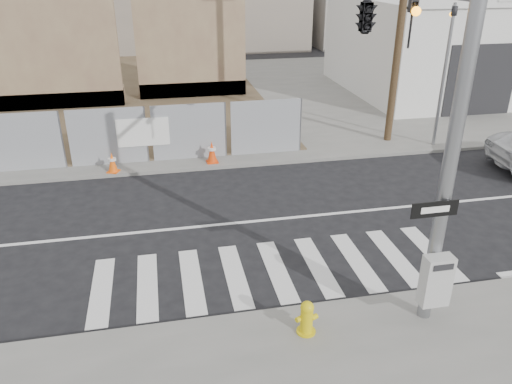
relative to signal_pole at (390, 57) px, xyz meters
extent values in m
plane|color=black|center=(-2.49, 2.05, -4.78)|extent=(100.00, 100.00, 0.00)
cube|color=slate|center=(-2.49, 16.05, -4.72)|extent=(50.00, 20.00, 0.12)
cylinder|color=gray|center=(0.01, -2.75, -1.16)|extent=(0.26, 0.26, 7.00)
cube|color=#B2B2AF|center=(-0.04, -3.03, -3.64)|extent=(0.55, 0.30, 1.05)
cube|color=black|center=(-0.24, -2.91, -2.16)|extent=(0.90, 0.03, 0.30)
cube|color=silver|center=(-0.24, -2.93, -2.16)|extent=(0.55, 0.01, 0.12)
imported|color=black|center=(0.01, -0.75, 0.79)|extent=(0.16, 0.20, 1.00)
imported|color=black|center=(0.01, 1.45, 0.79)|extent=(0.53, 2.48, 1.00)
cylinder|color=gray|center=(5.51, 6.65, -2.06)|extent=(0.12, 0.12, 5.20)
imported|color=black|center=(5.51, 6.65, 0.44)|extent=(0.16, 0.20, 1.00)
cube|color=brown|center=(-9.49, 15.05, -0.66)|extent=(6.00, 0.50, 8.00)
cube|color=brown|center=(-9.49, 15.45, -4.26)|extent=(6.00, 1.30, 0.80)
cube|color=brown|center=(-2.99, 16.05, -0.66)|extent=(5.50, 0.50, 8.00)
cube|color=brown|center=(-2.99, 16.45, -4.26)|extent=(5.50, 1.30, 0.80)
cube|color=silver|center=(11.51, 15.05, -2.26)|extent=(12.00, 10.00, 4.80)
cube|color=black|center=(9.51, 10.03, -3.06)|extent=(3.40, 0.06, 3.20)
cylinder|color=#493822|center=(4.01, 7.55, 0.34)|extent=(0.28, 0.28, 10.00)
cylinder|color=#D3BB0B|center=(-2.48, -2.78, -4.64)|extent=(0.49, 0.49, 0.04)
cylinder|color=#D3BB0B|center=(-2.48, -2.78, -4.38)|extent=(0.32, 0.32, 0.56)
sphere|color=#D3BB0B|center=(-2.48, -2.78, -4.08)|extent=(0.26, 0.26, 0.26)
cylinder|color=#D3BB0B|center=(-2.63, -2.78, -4.32)|extent=(0.16, 0.15, 0.10)
cylinder|color=#D3BB0B|center=(-2.34, -2.78, -4.32)|extent=(0.16, 0.15, 0.10)
cube|color=#FF5D0D|center=(-6.58, 6.27, -4.65)|extent=(0.47, 0.47, 0.03)
cone|color=#FF5D0D|center=(-6.58, 6.27, -4.31)|extent=(0.42, 0.42, 0.70)
cylinder|color=silver|center=(-6.58, 6.27, -4.21)|extent=(0.27, 0.27, 0.08)
cube|color=#E63F0C|center=(-3.18, 6.49, -4.64)|extent=(0.42, 0.42, 0.03)
cone|color=#E63F0C|center=(-3.18, 6.49, -4.27)|extent=(0.37, 0.37, 0.78)
cylinder|color=silver|center=(-3.18, 6.49, -4.16)|extent=(0.30, 0.30, 0.09)
camera|label=1|loc=(-4.94, -10.04, 1.86)|focal=35.00mm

